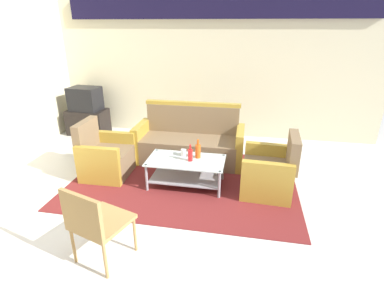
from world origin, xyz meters
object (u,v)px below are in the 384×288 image
at_px(armchair_left, 106,157).
at_px(television, 85,99).
at_px(wicker_chair, 94,220).
at_px(armchair_right, 269,173).
at_px(bottle_orange, 198,151).
at_px(coffee_table, 186,169).
at_px(tv_stand, 88,122).
at_px(couch, 190,143).
at_px(bottle_red, 190,155).
at_px(cup, 184,153).

xyz_separation_m(armchair_left, television, (-1.22, 1.70, 0.47)).
xyz_separation_m(television, wicker_chair, (1.99, -3.45, -0.27)).
relative_size(armchair_right, bottle_orange, 3.04).
distance_m(coffee_table, bottle_orange, 0.31).
bearing_deg(tv_stand, armchair_right, -25.39).
bearing_deg(couch, armchair_left, 31.94).
xyz_separation_m(bottle_orange, wicker_chair, (-0.69, -1.75, -0.02)).
height_order(armchair_left, armchair_right, same).
distance_m(couch, television, 2.62).
xyz_separation_m(bottle_red, cup, (-0.13, 0.15, -0.04)).
bearing_deg(coffee_table, wicker_chair, -107.91).
bearing_deg(wicker_chair, bottle_red, 88.07).
distance_m(armchair_left, bottle_orange, 1.47).
distance_m(bottle_orange, bottle_red, 0.15).
relative_size(armchair_left, bottle_orange, 3.04).
height_order(armchair_left, tv_stand, armchair_left).
bearing_deg(bottle_orange, bottle_red, -124.98).
distance_m(armchair_left, wicker_chair, 1.93).
xyz_separation_m(bottle_orange, tv_stand, (-2.67, 1.70, -0.26)).
height_order(cup, wicker_chair, wicker_chair).
height_order(armchair_left, cup, armchair_left).
distance_m(coffee_table, tv_stand, 3.10).
relative_size(cup, tv_stand, 0.12).
bearing_deg(bottle_red, television, 144.78).
distance_m(armchair_right, wicker_chair, 2.42).
bearing_deg(coffee_table, tv_stand, 144.35).
height_order(armchair_right, television, television).
bearing_deg(bottle_orange, tv_stand, 147.60).
height_order(armchair_right, bottle_red, armchair_right).
relative_size(armchair_left, cup, 8.50).
relative_size(bottle_orange, tv_stand, 0.35).
height_order(bottle_orange, bottle_red, bottle_orange).
xyz_separation_m(armchair_left, tv_stand, (-1.22, 1.69, -0.03)).
distance_m(couch, coffee_table, 0.87).
distance_m(bottle_orange, tv_stand, 3.18).
distance_m(couch, cup, 0.74).
distance_m(bottle_red, wicker_chair, 1.74).
xyz_separation_m(armchair_right, coffee_table, (-1.17, -0.05, -0.02)).
bearing_deg(couch, wicker_chair, 80.20).
distance_m(couch, bottle_orange, 0.82).
bearing_deg(wicker_chair, couch, 98.74).
height_order(armchair_right, tv_stand, armchair_right).
distance_m(cup, tv_stand, 2.98).
bearing_deg(couch, coffee_table, 97.19).
bearing_deg(cup, television, 145.72).
bearing_deg(armchair_left, bottle_orange, 88.41).
bearing_deg(armchair_left, coffee_table, 83.54).
xyz_separation_m(couch, armchair_left, (-1.18, -0.75, -0.03)).
bearing_deg(armchair_left, bottle_red, 83.14).
xyz_separation_m(couch, bottle_orange, (0.27, -0.75, 0.20)).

